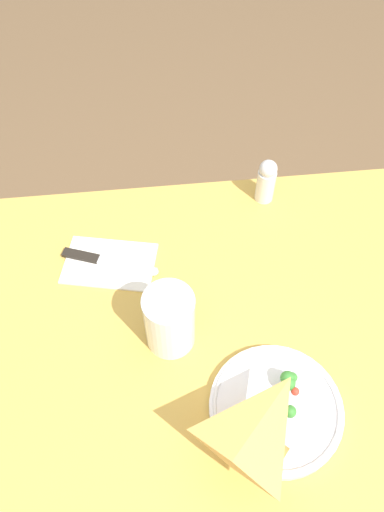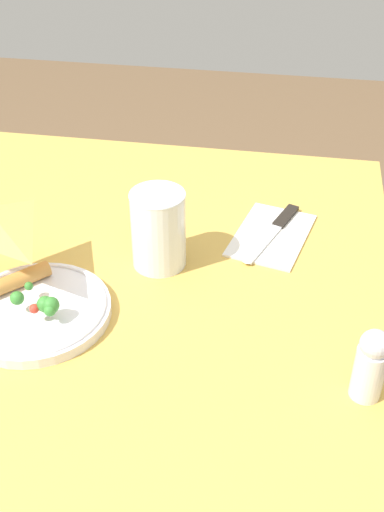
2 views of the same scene
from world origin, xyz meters
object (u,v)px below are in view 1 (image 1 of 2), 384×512
butter_knife (105,261)px  salt_shaker (266,180)px  plate_pizza (277,405)px  dining_table (240,380)px  milk_glass (170,321)px  napkin_folded (110,263)px

butter_knife → salt_shaker: 0.37m
plate_pizza → butter_knife: plate_pizza is taller
plate_pizza → butter_knife: bearing=130.4°
dining_table → milk_glass: size_ratio=8.45×
plate_pizza → milk_glass: (-0.16, 0.15, 0.05)m
milk_glass → dining_table: bearing=-21.4°
butter_knife → salt_shaker: size_ratio=1.82×
plate_pizza → salt_shaker: 0.46m
plate_pizza → napkin_folded: plate_pizza is taller
milk_glass → salt_shaker: bearing=54.0°
dining_table → butter_knife: butter_knife is taller
milk_glass → salt_shaker: (0.23, 0.31, -0.01)m
butter_knife → salt_shaker: salt_shaker is taller
plate_pizza → milk_glass: milk_glass is taller
dining_table → napkin_folded: 0.34m
dining_table → salt_shaker: salt_shaker is taller
dining_table → milk_glass: bearing=158.6°
milk_glass → napkin_folded: size_ratio=0.65×
plate_pizza → milk_glass: 0.22m
plate_pizza → milk_glass: size_ratio=1.68×
plate_pizza → napkin_folded: (-0.26, 0.32, -0.01)m
milk_glass → butter_knife: 0.22m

